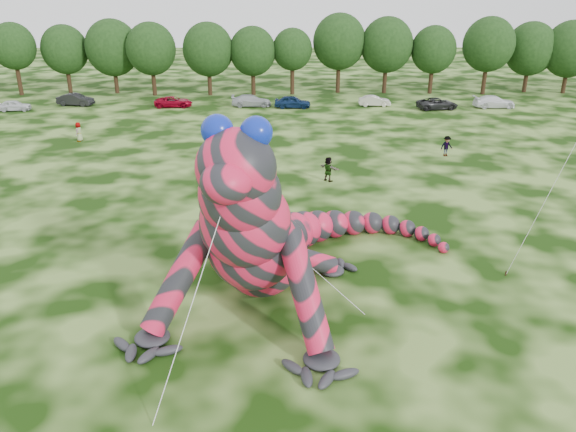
# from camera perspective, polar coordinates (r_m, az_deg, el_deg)

# --- Properties ---
(ground) EXTENTS (240.00, 240.00, 0.00)m
(ground) POSITION_cam_1_polar(r_m,az_deg,el_deg) (24.26, 0.24, -12.14)
(ground) COLOR #16330A
(ground) RESTS_ON ground
(inflatable_gecko) EXTENTS (19.58, 21.83, 9.41)m
(inflatable_gecko) POSITION_cam_1_polar(r_m,az_deg,el_deg) (26.29, -2.09, 2.25)
(inflatable_gecko) COLOR #D41B42
(inflatable_gecko) RESTS_ON ground
(tree_3) EXTENTS (5.81, 5.23, 9.44)m
(tree_3) POSITION_cam_1_polar(r_m,az_deg,el_deg) (85.29, -25.95, 14.14)
(tree_3) COLOR black
(tree_3) RESTS_ON ground
(tree_4) EXTENTS (6.22, 5.60, 9.06)m
(tree_4) POSITION_cam_1_polar(r_m,az_deg,el_deg) (84.50, -21.62, 14.60)
(tree_4) COLOR black
(tree_4) RESTS_ON ground
(tree_5) EXTENTS (7.16, 6.44, 9.80)m
(tree_5) POSITION_cam_1_polar(r_m,az_deg,el_deg) (82.16, -17.33, 15.22)
(tree_5) COLOR black
(tree_5) RESTS_ON ground
(tree_6) EXTENTS (6.52, 5.86, 9.49)m
(tree_6) POSITION_cam_1_polar(r_m,az_deg,el_deg) (79.11, -13.66, 15.23)
(tree_6) COLOR black
(tree_6) RESTS_ON ground
(tree_7) EXTENTS (6.68, 6.01, 9.48)m
(tree_7) POSITION_cam_1_polar(r_m,az_deg,el_deg) (77.94, -8.08, 15.51)
(tree_7) COLOR black
(tree_7) RESTS_ON ground
(tree_8) EXTENTS (6.14, 5.53, 8.94)m
(tree_8) POSITION_cam_1_polar(r_m,az_deg,el_deg) (77.63, -3.60, 15.46)
(tree_8) COLOR black
(tree_8) RESTS_ON ground
(tree_9) EXTENTS (5.27, 4.74, 8.68)m
(tree_9) POSITION_cam_1_polar(r_m,az_deg,el_deg) (77.92, 0.45, 15.43)
(tree_9) COLOR black
(tree_9) RESTS_ON ground
(tree_10) EXTENTS (7.09, 6.38, 10.50)m
(tree_10) POSITION_cam_1_polar(r_m,az_deg,el_deg) (79.40, 5.19, 16.13)
(tree_10) COLOR black
(tree_10) RESTS_ON ground
(tree_11) EXTENTS (7.01, 6.31, 10.07)m
(tree_11) POSITION_cam_1_polar(r_m,az_deg,el_deg) (79.92, 9.96, 15.79)
(tree_11) COLOR black
(tree_11) RESTS_ON ground
(tree_12) EXTENTS (5.99, 5.39, 8.97)m
(tree_12) POSITION_cam_1_polar(r_m,az_deg,el_deg) (80.87, 14.48, 15.11)
(tree_12) COLOR black
(tree_12) RESTS_ON ground
(tree_13) EXTENTS (6.83, 6.15, 10.13)m
(tree_13) POSITION_cam_1_polar(r_m,az_deg,el_deg) (82.31, 19.59, 15.08)
(tree_13) COLOR black
(tree_13) RESTS_ON ground
(tree_14) EXTENTS (6.82, 6.14, 9.40)m
(tree_14) POSITION_cam_1_polar(r_m,az_deg,el_deg) (86.12, 23.30, 14.60)
(tree_14) COLOR black
(tree_14) RESTS_ON ground
(tree_15) EXTENTS (7.17, 6.45, 9.63)m
(tree_15) POSITION_cam_1_polar(r_m,az_deg,el_deg) (87.35, 26.66, 14.23)
(tree_15) COLOR black
(tree_15) RESTS_ON ground
(car_0) EXTENTS (3.95, 2.09, 1.28)m
(car_0) POSITION_cam_1_polar(r_m,az_deg,el_deg) (74.88, -26.06, 10.06)
(car_0) COLOR silver
(car_0) RESTS_ON ground
(car_1) EXTENTS (4.66, 2.34, 1.47)m
(car_1) POSITION_cam_1_polar(r_m,az_deg,el_deg) (75.33, -20.78, 11.00)
(car_1) COLOR black
(car_1) RESTS_ON ground
(car_2) EXTENTS (4.69, 2.35, 1.27)m
(car_2) POSITION_cam_1_polar(r_m,az_deg,el_deg) (71.14, -11.56, 11.30)
(car_2) COLOR maroon
(car_2) RESTS_ON ground
(car_3) EXTENTS (4.88, 2.11, 1.40)m
(car_3) POSITION_cam_1_polar(r_m,az_deg,el_deg) (70.24, -3.75, 11.61)
(car_3) COLOR #ABAFB4
(car_3) RESTS_ON ground
(car_4) EXTENTS (4.47, 2.06, 1.48)m
(car_4) POSITION_cam_1_polar(r_m,az_deg,el_deg) (69.17, 0.47, 11.52)
(car_4) COLOR #0E2247
(car_4) RESTS_ON ground
(car_5) EXTENTS (3.90, 1.47, 1.27)m
(car_5) POSITION_cam_1_polar(r_m,az_deg,el_deg) (71.12, 8.78, 11.48)
(car_5) COLOR #B8B0A7
(car_5) RESTS_ON ground
(car_6) EXTENTS (5.12, 2.85, 1.35)m
(car_6) POSITION_cam_1_polar(r_m,az_deg,el_deg) (70.72, 14.93, 10.98)
(car_6) COLOR black
(car_6) RESTS_ON ground
(car_7) EXTENTS (5.04, 2.17, 1.45)m
(car_7) POSITION_cam_1_polar(r_m,az_deg,el_deg) (73.64, 20.21, 10.83)
(car_7) COLOR white
(car_7) RESTS_ON ground
(spectator_1) EXTENTS (0.87, 0.97, 1.64)m
(spectator_1) POSITION_cam_1_polar(r_m,az_deg,el_deg) (44.23, -6.10, 5.25)
(spectator_1) COLOR gray
(spectator_1) RESTS_ON ground
(spectator_5) EXTENTS (1.66, 1.58, 1.88)m
(spectator_5) POSITION_cam_1_polar(r_m,az_deg,el_deg) (42.51, 4.12, 4.78)
(spectator_5) COLOR gray
(spectator_5) RESTS_ON ground
(spectator_4) EXTENTS (0.70, 0.96, 1.81)m
(spectator_4) POSITION_cam_1_polar(r_m,az_deg,el_deg) (57.35, -20.48, 8.02)
(spectator_4) COLOR gray
(spectator_4) RESTS_ON ground
(spectator_2) EXTENTS (1.30, 0.98, 1.78)m
(spectator_2) POSITION_cam_1_polar(r_m,az_deg,el_deg) (50.76, 15.81, 6.85)
(spectator_2) COLOR gray
(spectator_2) RESTS_ON ground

